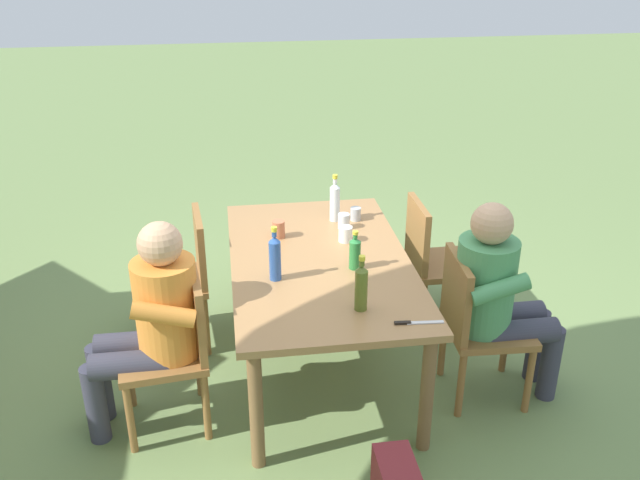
% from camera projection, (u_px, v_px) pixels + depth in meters
% --- Properties ---
extents(ground_plane, '(24.00, 24.00, 0.00)m').
position_uv_depth(ground_plane, '(320.00, 365.00, 4.21)').
color(ground_plane, '#6B844C').
extents(dining_table, '(1.73, 1.01, 0.73)m').
position_uv_depth(dining_table, '(320.00, 271.00, 3.93)').
color(dining_table, '#A37547').
rests_on(dining_table, ground_plane).
extents(chair_far_left, '(0.49, 0.49, 0.87)m').
position_uv_depth(chair_far_left, '(177.00, 343.00, 3.56)').
color(chair_far_left, olive).
rests_on(chair_far_left, ground_plane).
extents(chair_near_left, '(0.46, 0.46, 0.87)m').
position_uv_depth(chair_near_left, '(475.00, 320.00, 3.76)').
color(chair_near_left, olive).
rests_on(chair_near_left, ground_plane).
extents(chair_near_right, '(0.44, 0.44, 0.87)m').
position_uv_depth(chair_near_right, '(434.00, 257.00, 4.45)').
color(chair_near_right, olive).
rests_on(chair_near_right, ground_plane).
extents(chair_far_right, '(0.48, 0.48, 0.87)m').
position_uv_depth(chair_far_right, '(183.00, 273.00, 4.25)').
color(chair_far_right, olive).
rests_on(chair_far_right, ground_plane).
extents(person_in_white_shirt, '(0.47, 0.61, 1.18)m').
position_uv_depth(person_in_white_shirt, '(152.00, 318.00, 3.46)').
color(person_in_white_shirt, orange).
rests_on(person_in_white_shirt, ground_plane).
extents(person_in_plaid_shirt, '(0.47, 0.61, 1.18)m').
position_uv_depth(person_in_plaid_shirt, '(498.00, 293.00, 3.70)').
color(person_in_plaid_shirt, '#4C935B').
rests_on(person_in_plaid_shirt, ground_plane).
extents(bottle_blue, '(0.06, 0.06, 0.31)m').
position_uv_depth(bottle_blue, '(275.00, 257.00, 3.63)').
color(bottle_blue, '#2D56A3').
rests_on(bottle_blue, dining_table).
extents(bottle_olive, '(0.06, 0.06, 0.29)m').
position_uv_depth(bottle_olive, '(361.00, 287.00, 3.35)').
color(bottle_olive, '#566623').
rests_on(bottle_olive, dining_table).
extents(bottle_clear, '(0.06, 0.06, 0.31)m').
position_uv_depth(bottle_clear, '(335.00, 201.00, 4.34)').
color(bottle_clear, white).
rests_on(bottle_clear, dining_table).
extents(bottle_green, '(0.06, 0.06, 0.22)m').
position_uv_depth(bottle_green, '(355.00, 252.00, 3.76)').
color(bottle_green, '#287A38').
rests_on(bottle_green, dining_table).
extents(cup_steel, '(0.07, 0.07, 0.08)m').
position_uv_depth(cup_steel, '(356.00, 214.00, 4.38)').
color(cup_steel, '#B2B7BC').
rests_on(cup_steel, dining_table).
extents(cup_white, '(0.08, 0.08, 0.09)m').
position_uv_depth(cup_white, '(345.00, 234.00, 4.09)').
color(cup_white, white).
rests_on(cup_white, dining_table).
extents(cup_terracotta, '(0.08, 0.08, 0.11)m').
position_uv_depth(cup_terracotta, '(279.00, 229.00, 4.14)').
color(cup_terracotta, '#BC6B47').
rests_on(cup_terracotta, dining_table).
extents(cup_glass, '(0.07, 0.07, 0.09)m').
position_uv_depth(cup_glass, '(344.00, 221.00, 4.26)').
color(cup_glass, silver).
rests_on(cup_glass, dining_table).
extents(table_knife, '(0.04, 0.24, 0.01)m').
position_uv_depth(table_knife, '(415.00, 323.00, 3.28)').
color(table_knife, silver).
rests_on(table_knife, dining_table).
extents(backpack_by_near_side, '(0.33, 0.25, 0.42)m').
position_uv_depth(backpack_by_near_side, '(315.00, 238.00, 5.40)').
color(backpack_by_near_side, maroon).
rests_on(backpack_by_near_side, ground_plane).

